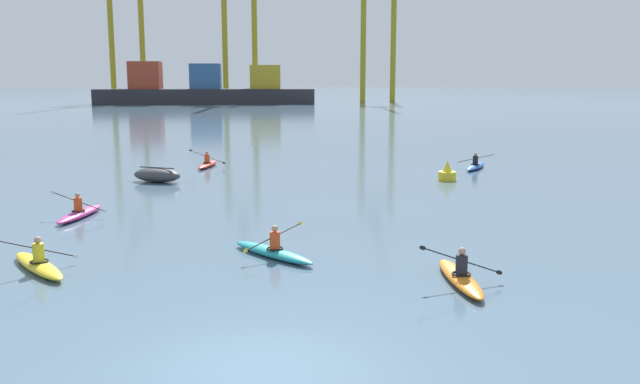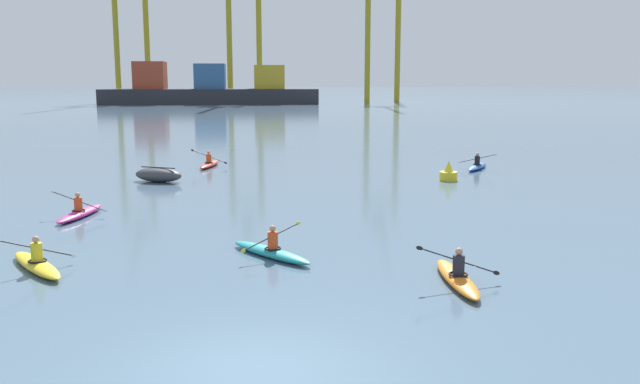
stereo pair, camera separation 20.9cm
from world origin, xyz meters
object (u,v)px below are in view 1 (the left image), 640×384
Objects in this scene: container_barge at (205,90)px; kayak_blue at (476,166)px; kayak_yellow at (38,264)px; kayak_teal at (273,251)px; gantry_crane_west_mid at (239,18)px; channel_buoy at (447,173)px; kayak_red at (208,164)px; capsized_dinghy at (157,175)px; kayak_orange at (460,277)px; kayak_magenta at (80,213)px; gantry_crane_east_mid at (379,19)px; gantry_crane_west at (125,14)px.

container_barge reaches higher than kayak_blue.
kayak_yellow is 1.03× the size of kayak_teal.
gantry_crane_west_mid reaches higher than channel_buoy.
kayak_blue is 0.93× the size of kayak_red.
capsized_dinghy is at bearing -169.44° from kayak_blue.
kayak_orange is (-7.47, -20.98, 0.00)m from kayak_blue.
kayak_teal is (-9.25, -13.92, -0.19)m from channel_buoy.
kayak_magenta is (3.44, -112.70, -2.70)m from container_barge.
gantry_crane_east_mid is 10.77× the size of kayak_red.
gantry_crane_east_mid is at bearing 82.44° from kayak_blue.
gantry_crane_west is at bearing 100.93° from capsized_dinghy.
capsized_dinghy is 0.82× the size of kayak_magenta.
kayak_orange is (33.09, -137.10, -18.99)m from gantry_crane_west.
kayak_blue is at bearing -8.76° from kayak_red.
channel_buoy is (14.64, -0.82, 0.01)m from capsized_dinghy.
channel_buoy is (12.78, -116.11, -17.70)m from gantry_crane_west_mid.
container_barge is 13.59× the size of kayak_blue.
channel_buoy is 0.33× the size of kayak_teal.
gantry_crane_west_mid is 35.80× the size of channel_buoy.
capsized_dinghy is (-1.86, -115.29, -17.71)m from gantry_crane_west_mid.
gantry_crane_east_mid is at bearing 78.18° from kayak_teal.
kayak_yellow is at bearing -98.26° from kayak_red.
channel_buoy is at bearing -3.21° from capsized_dinghy.
kayak_red is (2.11, 5.64, -0.18)m from capsized_dinghy.
gantry_crane_west reaches higher than capsized_dinghy.
gantry_crane_west is 12.06× the size of kayak_yellow.
kayak_blue reaches higher than kayak_teal.
kayak_yellow is 7.07m from kayak_magenta.
kayak_magenta is at bearing -154.88° from channel_buoy.
kayak_orange is at bearing -109.59° from kayak_blue.
gantry_crane_east_mid reaches higher than kayak_red.
kayak_blue is at bearing 70.41° from kayak_orange.
channel_buoy is 16.71m from kayak_teal.
kayak_teal is at bearing 6.81° from kayak_yellow.
kayak_red is at bearing 81.74° from kayak_yellow.
kayak_magenta is at bearing -80.50° from gantry_crane_west.
kayak_blue is 22.46m from kayak_magenta.
kayak_yellow reaches higher than kayak_orange.
kayak_yellow is at bearing -173.19° from kayak_teal.
kayak_yellow is at bearing -134.55° from kayak_blue.
kayak_magenta is (-1.65, -8.46, -0.18)m from capsized_dinghy.
gantry_crane_east_mid is 133.06m from kayak_orange.
gantry_crane_west is 123.03m from capsized_dinghy.
kayak_red is 14.59m from kayak_magenta.
kayak_yellow reaches higher than kayak_magenta.
gantry_crane_west_mid is at bearing 89.08° from capsized_dinghy.
gantry_crane_west is 127.37m from channel_buoy.
gantry_crane_west reaches higher than gantry_crane_east_mid.
gantry_crane_west_mid is (6.95, 11.05, 15.19)m from container_barge.
container_barge is 103.51m from kayak_blue.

